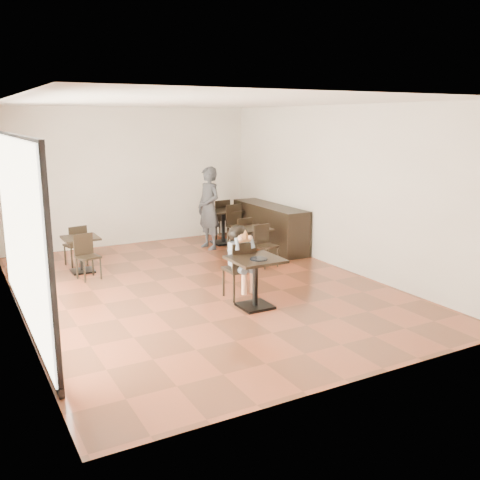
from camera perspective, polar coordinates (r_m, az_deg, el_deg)
floor at (r=9.55m, az=-4.07°, el=-5.10°), size 6.00×8.00×0.01m
ceiling at (r=9.10m, az=-4.40°, el=14.46°), size 6.00×8.00×0.01m
wall_back at (r=12.91m, az=-11.71°, el=6.62°), size 6.00×0.01×3.20m
wall_front at (r=5.85m, az=12.35°, el=-0.65°), size 6.00×0.01×3.20m
wall_left at (r=8.41m, az=-23.15°, el=2.66°), size 0.01×8.00×3.20m
wall_right at (r=10.78m, az=10.49°, el=5.49°), size 0.01×8.00×3.20m
storefront_window at (r=7.96m, az=-22.43°, el=0.73°), size 0.04×4.50×2.60m
child_table at (r=8.45m, az=1.64°, el=-4.59°), size 0.77×0.77×0.81m
child_chair at (r=8.89m, az=-0.16°, el=-3.16°), size 0.44×0.44×0.98m
child at (r=8.85m, az=-0.16°, el=-2.37°), size 0.44×0.61×1.23m
plate at (r=8.26m, az=2.01°, el=-2.03°), size 0.27×0.27×0.02m
pizza_slice at (r=8.58m, az=0.45°, el=0.23°), size 0.29×0.22×0.07m
adult_patron at (r=12.22m, az=-3.34°, el=3.41°), size 0.55×0.75×1.88m
cafe_table_mid at (r=11.27m, az=1.37°, el=-0.44°), size 0.74×0.74×0.70m
cafe_table_left at (r=10.86m, az=-16.54°, el=-1.49°), size 0.79×0.79×0.70m
cafe_table_back at (r=12.80m, az=-1.82°, el=1.44°), size 0.89×0.89×0.82m
chair_mid_a at (r=11.72m, az=0.03°, el=0.44°), size 0.42×0.42×0.84m
chair_mid_b at (r=10.80m, az=2.84°, el=-0.66°), size 0.42×0.42×0.84m
chair_left_a at (r=11.37m, az=-17.17°, el=-0.54°), size 0.45×0.45×0.84m
chair_left_b at (r=10.32m, az=-15.90°, el=-1.78°), size 0.45×0.45×0.84m
chair_back_a at (r=13.33m, az=-2.37°, el=2.26°), size 0.51×0.51×0.99m
chair_back_b at (r=12.37m, az=-0.10°, el=1.44°), size 0.51×0.51×0.99m
service_counter at (r=12.36m, az=3.17°, el=1.44°), size 0.60×2.40×1.00m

